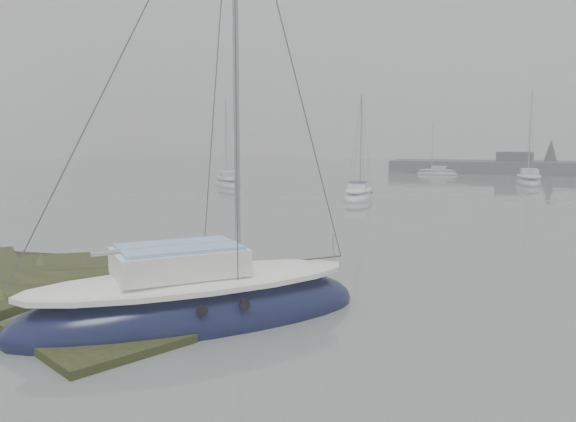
# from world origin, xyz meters

# --- Properties ---
(ground) EXTENTS (160.00, 160.00, 0.00)m
(ground) POSITION_xyz_m (0.00, 30.00, 0.00)
(ground) COLOR slate
(ground) RESTS_ON ground
(sailboat_main) EXTENTS (7.17, 7.28, 10.85)m
(sailboat_main) POSITION_xyz_m (1.92, 1.02, 0.34)
(sailboat_main) COLOR #101534
(sailboat_main) RESTS_ON ground
(sailboat_white) EXTENTS (2.14, 5.36, 7.39)m
(sailboat_white) POSITION_xyz_m (-0.48, 26.90, 0.23)
(sailboat_white) COLOR white
(sailboat_white) RESTS_ON ground
(sailboat_far_a) EXTENTS (4.80, 5.77, 8.07)m
(sailboat_far_a) POSITION_xyz_m (-13.33, 33.64, 0.25)
(sailboat_far_a) COLOR #B7BBC0
(sailboat_far_a) RESTS_ON ground
(sailboat_far_b) EXTENTS (2.33, 6.36, 8.86)m
(sailboat_far_b) POSITION_xyz_m (10.76, 44.36, 0.27)
(sailboat_far_b) COLOR #A3A8AB
(sailboat_far_b) RESTS_ON ground
(sailboat_far_c) EXTENTS (4.46, 1.50, 6.28)m
(sailboat_far_c) POSITION_xyz_m (1.86, 55.48, 0.19)
(sailboat_far_c) COLOR #9FA3A8
(sailboat_far_c) RESTS_ON ground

